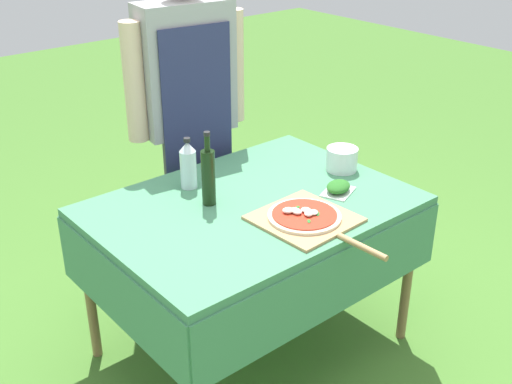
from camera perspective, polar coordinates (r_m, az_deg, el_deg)
name	(u,v)px	position (r m, az deg, el deg)	size (l,w,h in m)	color
ground_plane	(252,345)	(3.07, -0.36, -13.42)	(12.00, 12.00, 0.00)	#477A2D
prep_table	(252,219)	(2.70, -0.40, -2.43)	(1.30, 0.95, 0.75)	#478960
person_cook	(188,101)	(3.15, -6.08, 8.05)	(0.62, 0.26, 1.67)	#4C4C51
pizza_on_peel	(306,218)	(2.52, 4.49, -2.32)	(0.37, 0.58, 0.05)	tan
oil_bottle	(208,176)	(2.60, -4.26, 1.45)	(0.06, 0.06, 0.32)	black
water_bottle	(188,164)	(2.76, -6.05, 2.45)	(0.07, 0.07, 0.23)	silver
herb_container	(338,187)	(2.75, 7.33, 0.41)	(0.18, 0.16, 0.05)	silver
mixing_tub	(342,159)	(2.96, 7.64, 2.92)	(0.14, 0.14, 0.11)	silver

